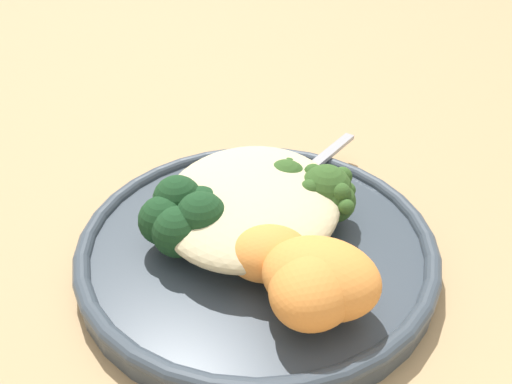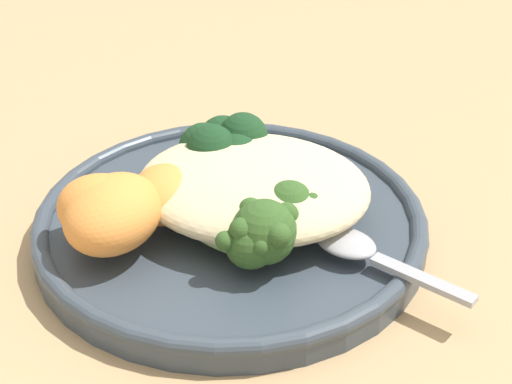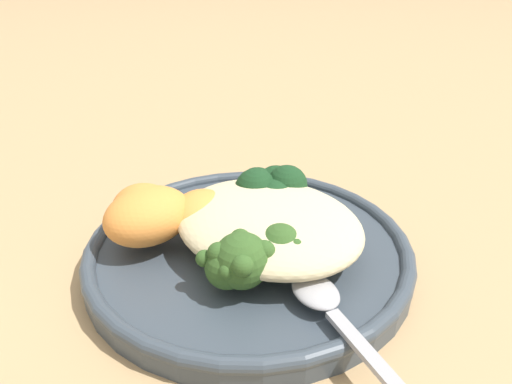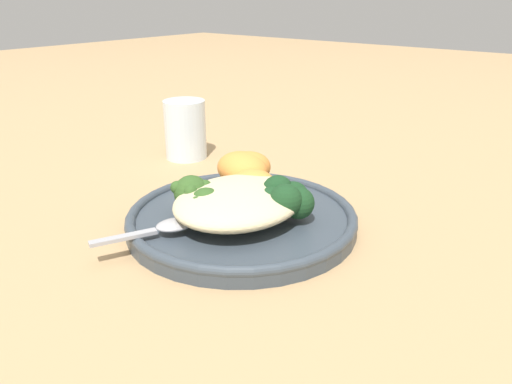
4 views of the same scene
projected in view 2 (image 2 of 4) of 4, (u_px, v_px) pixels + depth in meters
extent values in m
plane|color=tan|center=(248.00, 247.00, 0.56)|extent=(4.00, 4.00, 0.00)
cylinder|color=#38424C|center=(231.00, 229.00, 0.57)|extent=(0.26, 0.26, 0.02)
torus|color=#38424C|center=(230.00, 219.00, 0.56)|extent=(0.26, 0.26, 0.01)
ellipsoid|color=beige|center=(253.00, 186.00, 0.55)|extent=(0.15, 0.13, 0.03)
ellipsoid|color=#ADC675|center=(211.00, 230.00, 0.53)|extent=(0.07, 0.05, 0.02)
sphere|color=#335623|center=(251.00, 243.00, 0.50)|extent=(0.03, 0.03, 0.03)
sphere|color=#335623|center=(233.00, 242.00, 0.49)|extent=(0.01, 0.01, 0.01)
sphere|color=#335623|center=(262.00, 246.00, 0.49)|extent=(0.01, 0.01, 0.01)
sphere|color=#335623|center=(268.00, 229.00, 0.51)|extent=(0.01, 0.01, 0.01)
sphere|color=#335623|center=(240.00, 225.00, 0.51)|extent=(0.01, 0.01, 0.01)
ellipsoid|color=#ADC675|center=(201.00, 221.00, 0.53)|extent=(0.10, 0.05, 0.02)
sphere|color=#335623|center=(264.00, 232.00, 0.51)|extent=(0.04, 0.04, 0.04)
sphere|color=#335623|center=(242.00, 230.00, 0.50)|extent=(0.02, 0.02, 0.02)
sphere|color=#335623|center=(278.00, 235.00, 0.49)|extent=(0.02, 0.02, 0.02)
sphere|color=#335623|center=(286.00, 215.00, 0.51)|extent=(0.02, 0.02, 0.02)
sphere|color=#335623|center=(251.00, 210.00, 0.51)|extent=(0.02, 0.02, 0.02)
ellipsoid|color=#ADC675|center=(222.00, 220.00, 0.54)|extent=(0.09, 0.02, 0.01)
sphere|color=#335623|center=(289.00, 208.00, 0.53)|extent=(0.04, 0.04, 0.04)
sphere|color=#335623|center=(274.00, 209.00, 0.52)|extent=(0.01, 0.01, 0.01)
sphere|color=#335623|center=(312.00, 203.00, 0.52)|extent=(0.01, 0.01, 0.01)
sphere|color=#335623|center=(283.00, 189.00, 0.54)|extent=(0.01, 0.01, 0.01)
ellipsoid|color=#ADC675|center=(227.00, 207.00, 0.55)|extent=(0.07, 0.05, 0.01)
sphere|color=#335623|center=(279.00, 189.00, 0.56)|extent=(0.03, 0.03, 0.03)
sphere|color=#335623|center=(268.00, 189.00, 0.55)|extent=(0.01, 0.01, 0.01)
sphere|color=#335623|center=(295.00, 185.00, 0.55)|extent=(0.01, 0.01, 0.01)
sphere|color=#335623|center=(274.00, 175.00, 0.56)|extent=(0.01, 0.01, 0.01)
ellipsoid|color=#ADC675|center=(219.00, 198.00, 0.56)|extent=(0.06, 0.08, 0.02)
sphere|color=#335623|center=(268.00, 171.00, 0.58)|extent=(0.03, 0.03, 0.03)
sphere|color=#335623|center=(257.00, 171.00, 0.57)|extent=(0.01, 0.01, 0.01)
sphere|color=#335623|center=(283.00, 167.00, 0.57)|extent=(0.01, 0.01, 0.01)
sphere|color=#335623|center=(263.00, 157.00, 0.58)|extent=(0.01, 0.01, 0.01)
ellipsoid|color=orange|center=(113.00, 214.00, 0.52)|extent=(0.07, 0.08, 0.04)
ellipsoid|color=orange|center=(106.00, 210.00, 0.52)|extent=(0.08, 0.07, 0.04)
ellipsoid|color=orange|center=(164.00, 194.00, 0.55)|extent=(0.06, 0.06, 0.03)
sphere|color=#193D1E|center=(204.00, 148.00, 0.60)|extent=(0.04, 0.04, 0.04)
sphere|color=#193D1E|center=(212.00, 150.00, 0.58)|extent=(0.04, 0.04, 0.04)
sphere|color=#193D1E|center=(237.00, 158.00, 0.58)|extent=(0.04, 0.04, 0.04)
sphere|color=#193D1E|center=(243.00, 137.00, 0.59)|extent=(0.04, 0.04, 0.04)
sphere|color=#193D1E|center=(223.00, 140.00, 0.60)|extent=(0.04, 0.04, 0.04)
cube|color=#A3A3A8|center=(423.00, 279.00, 0.50)|extent=(0.06, 0.04, 0.00)
ellipsoid|color=#A3A3A8|center=(346.00, 242.00, 0.52)|extent=(0.05, 0.04, 0.01)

